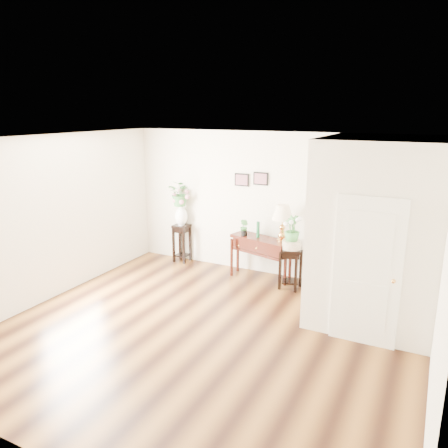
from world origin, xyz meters
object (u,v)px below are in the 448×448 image
Objects in this scene: console_table at (260,258)px; table_lamp at (282,223)px; plant_stand_a at (182,243)px; plant_stand_b at (291,268)px.

console_table is 1.76× the size of table_lamp.
plant_stand_a is 2.59m from plant_stand_b.
console_table is 0.72m from plant_stand_b.
plant_stand_a is at bearing 171.69° from plant_stand_b.
table_lamp is at bearing -3.73° from plant_stand_a.
table_lamp is 0.85× the size of plant_stand_a.
console_table is 1.51× the size of plant_stand_a.
console_table is 1.89m from plant_stand_a.
table_lamp is 2.43m from plant_stand_a.
table_lamp is at bearing 139.48° from plant_stand_b.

